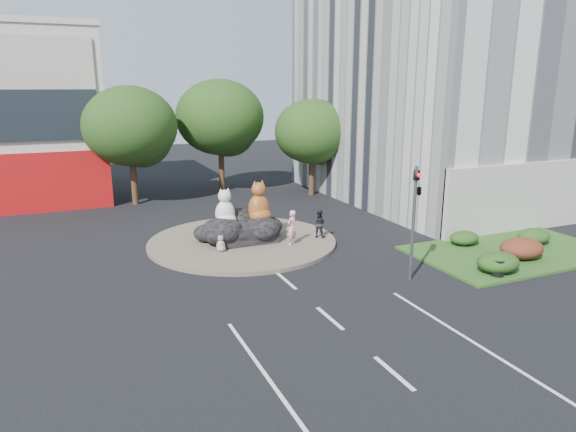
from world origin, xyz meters
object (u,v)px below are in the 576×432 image
at_px(cat_white, 225,207).
at_px(litter_bin, 498,268).
at_px(cat_tabby, 259,201).
at_px(kitten_white, 272,233).
at_px(pedestrian_dark, 319,223).
at_px(kitten_calico, 221,243).
at_px(pedestrian_pink, 292,228).

xyz_separation_m(cat_white, litter_bin, (9.55, -9.36, -1.62)).
distance_m(cat_tabby, kitten_white, 1.86).
height_order(cat_tabby, pedestrian_dark, cat_tabby).
relative_size(kitten_calico, pedestrian_pink, 0.47).
height_order(kitten_calico, pedestrian_dark, pedestrian_dark).
bearing_deg(pedestrian_dark, kitten_calico, 45.88).
height_order(cat_tabby, kitten_white, cat_tabby).
relative_size(cat_white, pedestrian_pink, 1.10).
distance_m(pedestrian_pink, pedestrian_dark, 2.00).
height_order(cat_tabby, kitten_calico, cat_tabby).
relative_size(cat_white, kitten_calico, 2.35).
bearing_deg(litter_bin, kitten_calico, 142.22).
distance_m(kitten_calico, litter_bin, 12.95).
height_order(cat_white, pedestrian_pink, cat_white).
height_order(kitten_calico, pedestrian_pink, pedestrian_pink).
bearing_deg(cat_white, kitten_white, -20.88).
xyz_separation_m(pedestrian_pink, pedestrian_dark, (1.90, 0.63, -0.14)).
xyz_separation_m(kitten_calico, litter_bin, (10.24, -7.93, -0.14)).
distance_m(kitten_white, pedestrian_pink, 1.29).
height_order(cat_white, cat_tabby, cat_tabby).
bearing_deg(kitten_white, kitten_calico, 146.79).
bearing_deg(kitten_calico, pedestrian_pink, 14.88).
xyz_separation_m(cat_white, kitten_white, (2.30, -0.84, -1.48)).
relative_size(kitten_white, pedestrian_dark, 0.55).
height_order(pedestrian_pink, litter_bin, pedestrian_pink).
distance_m(kitten_white, litter_bin, 11.19).
height_order(kitten_calico, litter_bin, kitten_calico).
xyz_separation_m(kitten_white, pedestrian_pink, (0.71, -0.96, 0.48)).
xyz_separation_m(cat_white, pedestrian_pink, (3.01, -1.80, -0.99)).
xyz_separation_m(kitten_calico, kitten_white, (2.99, 0.58, -0.00)).
height_order(cat_white, litter_bin, cat_white).
bearing_deg(cat_tabby, pedestrian_pink, -66.84).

